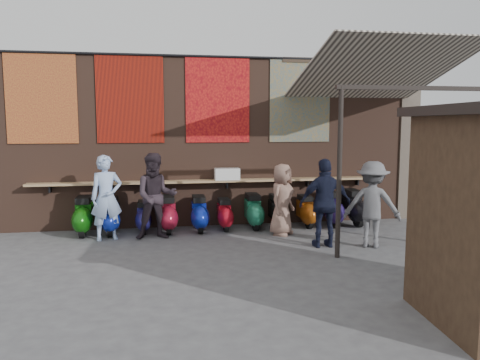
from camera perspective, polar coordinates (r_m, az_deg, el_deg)
The scene contains 31 objects.
ground at distance 8.92m, azimuth -2.53°, elevation -8.99°, with size 70.00×70.00×0.00m, color #474749.
brick_wall at distance 11.27m, azimuth -4.36°, elevation 4.63°, with size 10.00×0.40×4.00m, color brown.
pier_right at distance 12.86m, azimuth 19.44°, elevation 4.54°, with size 0.50×0.50×4.00m, color #4C4238.
eating_counter at distance 10.98m, azimuth -4.13°, elevation -0.14°, with size 8.00×0.32×0.05m, color #9E7A51.
shelf_box at distance 10.99m, azimuth -1.59°, elevation 0.73°, with size 0.58×0.28×0.27m, color white.
tapestry_redgold at distance 11.29m, azimuth -23.05°, elevation 9.19°, with size 1.50×0.02×2.00m, color maroon.
tapestry_sun at distance 11.02m, azimuth -13.25°, elevation 9.62°, with size 1.50×0.02×2.00m, color red.
tapestry_orange at distance 11.09m, azimuth -2.73°, elevation 9.78°, with size 1.50×0.02×2.00m, color red.
tapestry_multi at distance 11.52m, azimuth 7.34°, elevation 9.62°, with size 1.50×0.02×2.00m, color #22587D.
hang_rail at distance 11.14m, azimuth -4.33°, elevation 14.82°, with size 0.06×0.06×9.50m, color black.
scooter_stool_0 at distance 10.84m, azimuth -18.49°, elevation -4.20°, with size 0.40×0.89×0.84m, color #10580C, non-canonical shape.
scooter_stool_1 at distance 10.75m, azimuth -15.41°, elevation -4.31°, with size 0.38×0.84×0.80m, color navy, non-canonical shape.
scooter_stool_2 at distance 10.77m, azimuth -11.67°, elevation -4.43°, with size 0.33×0.74×0.70m, color navy, non-canonical shape.
scooter_stool_3 at distance 10.66m, azimuth -8.74°, elevation -4.18°, with size 0.39×0.86×0.82m, color maroon, non-canonical shape.
scooter_stool_4 at distance 10.71m, azimuth -5.01°, elevation -4.12°, with size 0.38×0.84×0.80m, color navy, non-canonical shape.
scooter_stool_5 at distance 10.83m, azimuth -1.90°, elevation -4.21°, with size 0.34×0.75×0.71m, color #A70C1B, non-canonical shape.
scooter_stool_6 at distance 10.96m, azimuth 1.65°, elevation -3.83°, with size 0.38×0.85×0.80m, color #1B6F4D, non-canonical shape.
scooter_stool_7 at distance 11.10m, azimuth 4.59°, elevation -3.81°, with size 0.36×0.81×0.77m, color black, non-canonical shape.
scooter_stool_8 at distance 11.25m, azimuth 8.04°, elevation -3.78°, with size 0.35×0.78×0.74m, color #98430D, non-canonical shape.
scooter_stool_9 at distance 11.42m, azimuth 11.03°, elevation -3.45°, with size 0.39×0.87×0.83m, color #1F1348, non-canonical shape.
scooter_stool_10 at distance 11.65m, azimuth 13.69°, elevation -3.28°, with size 0.40×0.89×0.85m, color black, non-canonical shape.
diner_left at distance 10.20m, azimuth -15.96°, elevation -2.09°, with size 0.65×0.43×1.79m, color #9AB4E0.
diner_right at distance 10.03m, azimuth -10.20°, elevation -1.97°, with size 0.89×0.69×1.83m, color #2A2028.
shopper_navy at distance 9.38m, azimuth 10.33°, elevation -2.79°, with size 1.03×0.43×1.76m, color black.
shopper_grey at distance 9.61m, azimuth 15.81°, elevation -2.87°, with size 1.10×0.63×1.71m, color slate.
shopper_tan at distance 10.30m, azimuth 5.13°, elevation -2.38°, with size 0.77×0.50×1.57m, color #886556.
awning_canvas at distance 10.53m, azimuth 16.42°, elevation 12.67°, with size 3.20×3.40×0.03m, color beige.
awning_ledger at distance 12.02m, azimuth 13.03°, elevation 13.94°, with size 3.30×0.08×0.12m, color #33261C.
awning_header at distance 9.17m, azimuth 20.53°, elevation 10.46°, with size 3.00×0.08×0.08m, color black.
awning_post_left at distance 8.58m, azimuth 12.00°, elevation 0.78°, with size 0.09×0.09×3.10m, color black.
awning_post_right at distance 9.96m, azimuth 27.12°, elevation 1.01°, with size 0.09×0.09×3.10m, color black.
Camera 1 is at (-1.09, -8.51, 2.44)m, focal length 35.00 mm.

